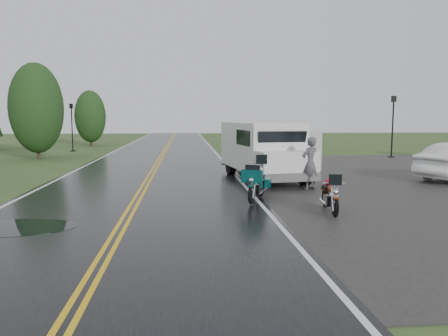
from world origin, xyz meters
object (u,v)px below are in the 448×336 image
Objects in this scene: motorcycle_silver at (262,175)px; motorcycle_teal at (252,187)px; van_white at (258,155)px; person_at_van at (310,164)px; lamp_post_far_left at (72,127)px; lamp_post_far_right at (393,127)px; motorcycle_red at (335,199)px.

motorcycle_teal is at bearing -102.63° from motorcycle_silver.
van_white is 3.29× the size of person_at_van.
motorcycle_silver is 1.93m from person_at_van.
lamp_post_far_right is at bearing -18.35° from lamp_post_far_left.
lamp_post_far_left is at bearing 112.14° from van_white.
van_white is at bearing 98.92° from motorcycle_teal.
motorcycle_teal is 3.67m from person_at_van.
van_white reaches higher than motorcycle_teal.
lamp_post_far_left is at bearing 161.65° from lamp_post_far_right.
motorcycle_silver is 16.52m from lamp_post_far_right.
motorcycle_teal is 0.49× the size of lamp_post_far_right.
van_white reaches higher than person_at_van.
motorcycle_teal is 0.93× the size of motorcycle_silver.
motorcycle_teal is 2.29m from motorcycle_silver.
motorcycle_silver is at bearing 94.01° from motorcycle_teal.
person_at_van is at bearing -29.71° from van_white.
van_white is 15.63m from lamp_post_far_right.
lamp_post_far_right is at bearing 73.41° from motorcycle_teal.
motorcycle_teal is at bearing -128.23° from lamp_post_far_right.
motorcycle_silver reaches higher than motorcycle_red.
lamp_post_far_left is 0.91× the size of lamp_post_far_right.
person_at_van is 0.47× the size of lamp_post_far_right.
lamp_post_far_right is at bearing 67.67° from motorcycle_red.
lamp_post_far_left is at bearing 137.39° from motorcycle_teal.
motorcycle_red is at bearing -120.19° from lamp_post_far_right.
motorcycle_red is 4.60m from person_at_van.
motorcycle_teal is 0.54× the size of lamp_post_far_left.
van_white is at bearing 92.45° from motorcycle_silver.
motorcycle_red is 0.87× the size of motorcycle_silver.
person_at_van is at bearing 18.25° from motorcycle_silver.
van_white is at bearing -58.71° from lamp_post_far_left.
motorcycle_teal reaches higher than motorcycle_red.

